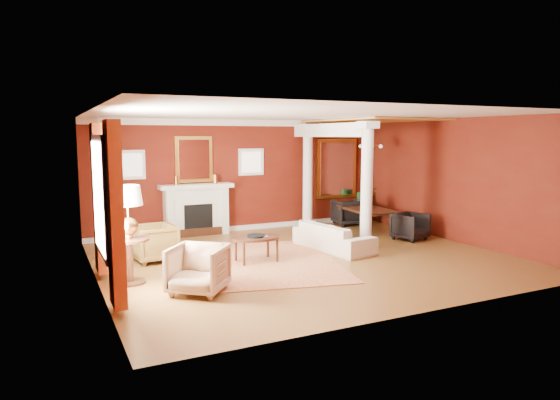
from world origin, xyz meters
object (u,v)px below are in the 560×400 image
armchair_leopard (154,241)px  armchair_stripe (198,267)px  sofa (333,232)px  dining_table (368,213)px  side_table (128,217)px  coffee_table (256,239)px

armchair_leopard → armchair_stripe: armchair_stripe is taller
sofa → dining_table: (1.99, 1.47, 0.09)m
sofa → side_table: bearing=90.2°
coffee_table → dining_table: bearing=23.7°
side_table → dining_table: bearing=18.5°
armchair_stripe → dining_table: (5.52, 3.14, 0.05)m
coffee_table → side_table: (-2.49, -0.42, 0.69)m
side_table → armchair_stripe: bearing=-48.3°
armchair_stripe → coffee_table: 2.14m
coffee_table → dining_table: 4.28m
coffee_table → dining_table: size_ratio=0.59×
armchair_stripe → armchair_leopard: bearing=133.9°
sofa → armchair_leopard: 3.81m
sofa → armchair_leopard: bearing=71.2°
armchair_leopard → sofa: bearing=75.1°
coffee_table → dining_table: dining_table is taller
side_table → armchair_leopard: bearing=63.3°
armchair_leopard → coffee_table: bearing=58.1°
dining_table → coffee_table: bearing=119.5°
coffee_table → side_table: side_table is taller
armchair_stripe → side_table: side_table is taller
side_table → dining_table: (6.41, 2.15, -0.67)m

